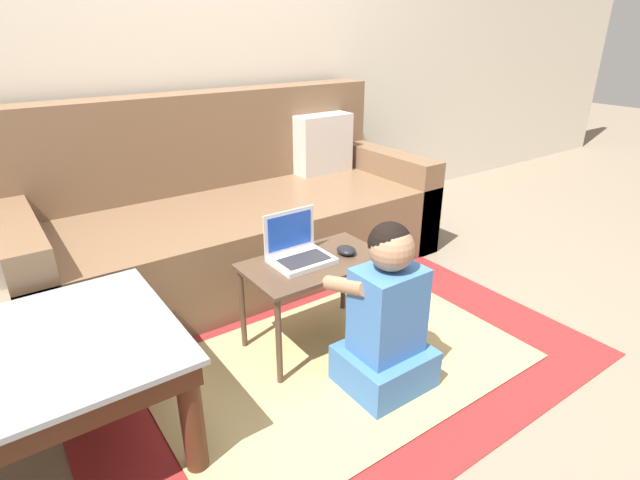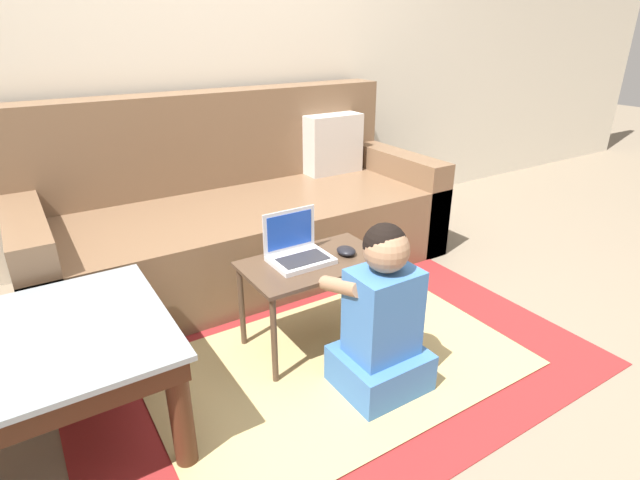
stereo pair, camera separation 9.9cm
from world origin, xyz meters
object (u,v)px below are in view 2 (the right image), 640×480
at_px(laptop_desk, 314,272).
at_px(person_seated, 381,321).
at_px(couch, 240,214).
at_px(laptop, 298,252).
at_px(computer_mouse, 346,251).

xyz_separation_m(laptop_desk, person_seated, (0.06, -0.37, -0.05)).
height_order(couch, laptop, couch).
bearing_deg(laptop, laptop_desk, -39.06).
bearing_deg(laptop, computer_mouse, -17.19).
distance_m(laptop, person_seated, 0.45).
relative_size(couch, laptop_desk, 3.77).
bearing_deg(couch, laptop_desk, -94.03).
bearing_deg(laptop_desk, person_seated, -81.13).
xyz_separation_m(couch, person_seated, (-0.00, -1.25, -0.02)).
bearing_deg(person_seated, laptop_desk, 98.87).
xyz_separation_m(laptop_desk, laptop, (-0.05, 0.04, 0.09)).
distance_m(couch, computer_mouse, 0.91).
xyz_separation_m(couch, computer_mouse, (0.08, -0.90, 0.10)).
relative_size(laptop_desk, laptop, 2.44).
xyz_separation_m(couch, laptop, (-0.11, -0.84, 0.12)).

